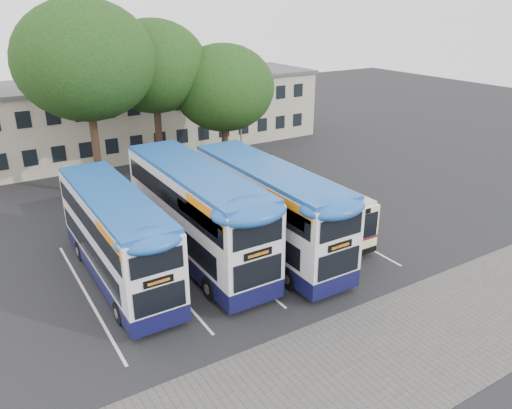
{
  "coord_description": "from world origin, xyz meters",
  "views": [
    {
      "loc": [
        -14.41,
        -15.21,
        12.18
      ],
      "look_at": [
        -1.86,
        5.0,
        2.51
      ],
      "focal_mm": 35.0,
      "sensor_mm": 36.0,
      "label": 1
    }
  ],
  "objects": [
    {
      "name": "bus_dd_mid",
      "position": [
        -4.93,
        5.69,
        2.64
      ],
      "size": [
        2.79,
        11.52,
        4.8
      ],
      "color": "#10103A",
      "rests_on": "ground"
    },
    {
      "name": "tree_left",
      "position": [
        -6.65,
        17.08,
        8.87
      ],
      "size": [
        8.65,
        8.65,
        12.56
      ],
      "color": "black",
      "rests_on": "ground"
    },
    {
      "name": "bay_lines",
      "position": [
        -3.75,
        5.0,
        0.01
      ],
      "size": [
        14.12,
        11.0,
        0.01
      ],
      "color": "silver",
      "rests_on": "ground"
    },
    {
      "name": "lamp_post",
      "position": [
        6.0,
        19.97,
        5.08
      ],
      "size": [
        0.25,
        1.05,
        9.06
      ],
      "color": "gray",
      "rests_on": "ground"
    },
    {
      "name": "bus_dd_left",
      "position": [
        -8.98,
        5.68,
        2.39
      ],
      "size": [
        2.53,
        10.42,
        4.34
      ],
      "color": "#10103A",
      "rests_on": "ground"
    },
    {
      "name": "depot_building",
      "position": [
        0.0,
        26.99,
        3.15
      ],
      "size": [
        32.4,
        8.4,
        6.2
      ],
      "color": "#A79B87",
      "rests_on": "ground"
    },
    {
      "name": "tree_mid",
      "position": [
        -1.8,
        18.37,
        8.09
      ],
      "size": [
        7.43,
        7.43,
        11.27
      ],
      "color": "black",
      "rests_on": "ground"
    },
    {
      "name": "bus_single",
      "position": [
        1.74,
        6.06,
        1.68
      ],
      "size": [
        2.53,
        9.96,
        2.97
      ],
      "color": "#FFEDAA",
      "rests_on": "ground"
    },
    {
      "name": "paving_strip",
      "position": [
        -2.0,
        -5.0,
        0.01
      ],
      "size": [
        40.0,
        6.0,
        0.01
      ],
      "primitive_type": "cube",
      "color": "#595654",
      "rests_on": "ground"
    },
    {
      "name": "ground",
      "position": [
        0.0,
        0.0,
        0.0
      ],
      "size": [
        120.0,
        120.0,
        0.0
      ],
      "primitive_type": "plane",
      "color": "black",
      "rests_on": "ground"
    },
    {
      "name": "tree_right",
      "position": [
        2.7,
        16.71,
        6.49
      ],
      "size": [
        7.27,
        7.27,
        9.6
      ],
      "color": "black",
      "rests_on": "ground"
    },
    {
      "name": "bus_dd_right",
      "position": [
        -1.52,
        4.44,
        2.56
      ],
      "size": [
        2.7,
        11.13,
        4.64
      ],
      "color": "#10103A",
      "rests_on": "ground"
    }
  ]
}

